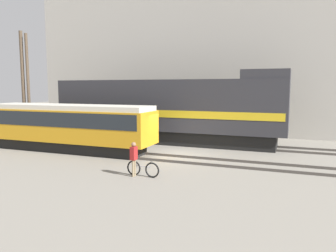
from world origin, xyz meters
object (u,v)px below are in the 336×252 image
person (134,156)px  utility_pole_center (28,87)px  utility_pole_left (23,86)px  bicycle (143,169)px  freight_locomotive (168,110)px  streetcar (69,125)px

person → utility_pole_center: 14.59m
person → utility_pole_left: utility_pole_left is taller
bicycle → utility_pole_left: 15.48m
freight_locomotive → utility_pole_center: (-10.61, -2.69, 1.66)m
bicycle → utility_pole_center: bearing=153.3°
streetcar → utility_pole_center: (-5.83, 2.69, 2.40)m
bicycle → person: (-0.39, -0.13, 0.61)m
streetcar → person: streetcar is taller
streetcar → utility_pole_center: utility_pole_center is taller
bicycle → streetcar: bearing=151.7°
freight_locomotive → streetcar: freight_locomotive is taller
freight_locomotive → utility_pole_left: size_ratio=2.04×
person → freight_locomotive: bearing=101.9°
freight_locomotive → streetcar: bearing=-131.7°
bicycle → person: person is taller
freight_locomotive → utility_pole_center: size_ratio=2.09×
bicycle → freight_locomotive: bearing=104.4°
streetcar → person: bearing=-30.5°
freight_locomotive → streetcar: (-4.79, -5.38, -0.74)m
freight_locomotive → bicycle: (2.37, -9.22, -2.09)m
bicycle → person: 0.74m
freight_locomotive → streetcar: 7.23m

